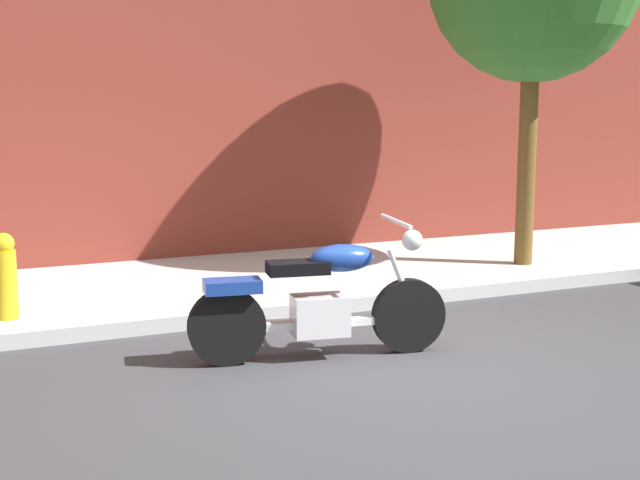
% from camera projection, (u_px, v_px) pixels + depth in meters
% --- Properties ---
extents(ground_plane, '(60.00, 60.00, 0.00)m').
position_uv_depth(ground_plane, '(415.00, 367.00, 6.64)').
color(ground_plane, '#38383D').
extents(sidewalk, '(24.40, 2.82, 0.14)m').
position_uv_depth(sidewalk, '(273.00, 280.00, 9.47)').
color(sidewalk, '#B2B2B2').
rests_on(sidewalk, ground).
extents(motorcycle, '(2.09, 0.77, 1.11)m').
position_uv_depth(motorcycle, '(320.00, 302.00, 6.80)').
color(motorcycle, black).
rests_on(motorcycle, ground).
extents(fire_hydrant, '(0.20, 0.20, 0.91)m').
position_uv_depth(fire_hydrant, '(6.00, 283.00, 7.50)').
color(fire_hydrant, gold).
rests_on(fire_hydrant, ground).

